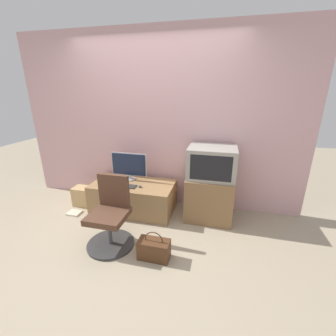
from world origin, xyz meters
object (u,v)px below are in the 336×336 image
cardboard_box_lower (82,196)px  book (74,213)px  mouse (140,186)px  office_chair (110,219)px  keyboard (123,186)px  crt_tv (212,162)px  main_monitor (129,166)px  handbag (154,249)px

cardboard_box_lower → book: bearing=-84.3°
mouse → office_chair: office_chair is taller
keyboard → cardboard_box_lower: bearing=173.2°
mouse → crt_tv: 1.06m
main_monitor → office_chair: main_monitor is taller
main_monitor → book: main_monitor is taller
main_monitor → cardboard_box_lower: bearing=-167.3°
crt_tv → cardboard_box_lower: (-2.00, -0.12, -0.69)m
main_monitor → crt_tv: crt_tv is taller
mouse → handbag: mouse is taller
crt_tv → handbag: (-0.52, -1.02, -0.72)m
keyboard → handbag: size_ratio=1.09×
crt_tv → book: 2.18m
mouse → cardboard_box_lower: size_ratio=0.18×
crt_tv → handbag: crt_tv is taller
main_monitor → cardboard_box_lower: main_monitor is taller
mouse → handbag: bearing=-60.9°
main_monitor → keyboard: size_ratio=1.48×
book → crt_tv: bearing=11.7°
keyboard → crt_tv: 1.30m
mouse → handbag: (0.45, -0.81, -0.35)m
crt_tv → office_chair: (-1.09, -0.89, -0.50)m
main_monitor → crt_tv: size_ratio=0.88×
keyboard → office_chair: 0.69m
handbag → book: (-1.45, 0.61, -0.10)m
main_monitor → handbag: main_monitor is taller
crt_tv → main_monitor: bearing=177.8°
book → keyboard: bearing=14.4°
main_monitor → office_chair: 1.00m
cardboard_box_lower → mouse: bearing=-4.5°
main_monitor → mouse: 0.42m
keyboard → crt_tv: bearing=10.0°
handbag → book: bearing=157.2°
mouse → book: size_ratio=0.28×
office_chair → cardboard_box_lower: office_chair is taller
handbag → cardboard_box_lower: bearing=148.8°
main_monitor → mouse: main_monitor is taller
cardboard_box_lower → book: (0.03, -0.28, -0.14)m
handbag → book: handbag is taller
office_chair → book: bearing=151.4°
keyboard → book: bearing=-165.6°
main_monitor → book: size_ratio=2.89×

